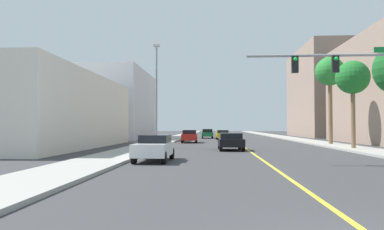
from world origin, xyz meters
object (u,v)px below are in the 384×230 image
Objects in this scene: car_red at (190,136)px; street_lamp at (156,90)px; car_white at (154,147)px; car_yellow at (222,135)px; palm_mid at (353,79)px; car_black at (231,141)px; palm_far at (330,73)px; car_green at (207,133)px; traffic_signal_mast at (366,77)px.

street_lamp is at bearing 76.36° from car_red.
car_white is 32.53m from car_yellow.
car_yellow is (-9.91, 21.85, -4.99)m from palm_mid.
car_black is at bearing 105.36° from car_red.
palm_far reaches higher than palm_mid.
car_black is at bearing -173.85° from palm_mid.
car_black is at bearing -91.84° from car_yellow.
car_red is at bearing -89.93° from car_white.
palm_mid is 1.63× the size of car_green.
car_red is 10.61m from car_yellow.
car_red is at bearing 161.47° from palm_far.
car_yellow is at bearing 88.81° from car_black.
car_red is 0.95× the size of car_green.
street_lamp is 2.06× the size of car_yellow.
palm_far is 2.13× the size of car_red.
traffic_signal_mast is at bearing -81.26° from car_yellow.
car_white is at bearing -117.36° from car_black.
car_black is at bearing -86.73° from car_green.
palm_mid is 1.72× the size of car_red.
car_white is (-14.33, -10.38, -4.97)m from palm_mid.
palm_mid is (16.08, -1.42, 0.71)m from street_lamp.
car_red reaches higher than car_yellow.
palm_far is at bearing 37.42° from car_black.
car_white is 0.96× the size of car_yellow.
street_lamp reaches higher than car_red.
car_green is at bearing -98.48° from car_red.
palm_far is 2.11× the size of car_white.
car_red is at bearing 78.41° from street_lamp.
car_yellow is (-10.36, 14.64, -6.48)m from palm_far.
car_white is at bearing 174.70° from traffic_signal_mast.
street_lamp reaches higher than car_black.
car_red is 13.71m from car_black.
palm_far is at bearing 159.42° from car_red.
car_green reaches higher than car_yellow.
traffic_signal_mast is 2.12× the size of car_white.
palm_mid is at bearing -67.76° from car_green.
palm_far is at bearing -128.89° from car_white.
car_white reaches higher than car_yellow.
car_white is at bearing -81.55° from street_lamp.
palm_mid is 30.72m from car_green.
traffic_signal_mast is 2.16× the size of car_black.
car_green is (3.95, 26.37, -4.24)m from street_lamp.
street_lamp is 16.16m from palm_mid.
car_red is at bearing -114.25° from car_yellow.
traffic_signal_mast is at bearing -60.22° from car_black.
car_yellow is (4.00, 9.82, -0.05)m from car_red.
car_green is 1.00× the size of car_yellow.
traffic_signal_mast is 17.92m from street_lamp.
car_red is (-13.91, 12.03, -4.94)m from palm_mid.
palm_mid is at bearing -67.71° from car_yellow.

